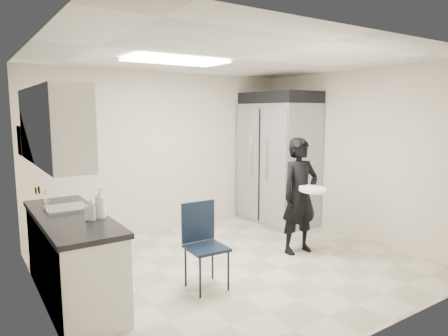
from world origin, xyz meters
TOP-DOWN VIEW (x-y plane):
  - floor at (0.00, 0.00)m, footprint 4.50×4.50m
  - ceiling at (0.00, 0.00)m, footprint 4.50×4.50m
  - back_wall at (0.00, 2.00)m, footprint 4.50×0.00m
  - left_wall at (-2.25, 0.00)m, footprint 0.00×4.00m
  - right_wall at (2.25, 0.00)m, footprint 0.00×4.00m
  - ceiling_panel at (-0.60, 0.40)m, footprint 1.20×0.60m
  - lower_counter at (-1.95, 0.20)m, footprint 0.60×1.90m
  - countertop at (-1.95, 0.20)m, footprint 0.64×1.95m
  - sink at (-1.93, 0.45)m, footprint 0.42×0.40m
  - faucet at (-2.13, 0.45)m, footprint 0.02×0.02m
  - upper_cabinets at (-2.08, 0.20)m, footprint 0.35×1.80m
  - towel_dispenser at (-2.14, 1.35)m, footprint 0.22×0.30m
  - notice_sticker_left at (-2.24, 0.10)m, footprint 0.00×0.12m
  - notice_sticker_right at (-2.24, 0.30)m, footprint 0.00×0.12m
  - commercial_fridge at (1.83, 1.27)m, footprint 0.80×1.35m
  - fridge_compressor at (1.83, 1.27)m, footprint 0.80×1.35m
  - folding_chair at (-0.65, -0.37)m, footprint 0.43×0.43m
  - man_tuxedo at (1.03, -0.09)m, footprint 0.62×0.43m
  - bucket_lid at (1.02, -0.34)m, footprint 0.38×0.38m
  - soap_bottle_a at (-1.72, -0.11)m, footprint 0.16×0.16m
  - soap_bottle_b at (-1.81, -0.11)m, footprint 0.14×0.14m

SIDE VIEW (x-z plane):
  - floor at x=0.00m, z-range 0.00..0.00m
  - lower_counter at x=-1.95m, z-range 0.00..0.86m
  - folding_chair at x=-0.65m, z-range 0.00..0.93m
  - man_tuxedo at x=1.03m, z-range 0.00..1.61m
  - sink at x=-1.93m, z-range 0.80..0.94m
  - countertop at x=-1.95m, z-range 0.86..0.91m
  - bucket_lid at x=1.02m, z-range 0.92..0.96m
  - soap_bottle_b at x=-1.81m, z-range 0.91..1.13m
  - faucet at x=-2.13m, z-range 0.90..1.14m
  - commercial_fridge at x=1.83m, z-range 0.00..2.10m
  - soap_bottle_a at x=-1.72m, z-range 0.91..1.21m
  - notice_sticker_right at x=-2.24m, z-range 1.15..1.21m
  - notice_sticker_left at x=-2.24m, z-range 1.19..1.25m
  - back_wall at x=0.00m, z-range -0.95..3.55m
  - left_wall at x=-2.25m, z-range -0.70..3.30m
  - right_wall at x=2.25m, z-range -0.70..3.30m
  - towel_dispenser at x=-2.14m, z-range 1.45..1.80m
  - upper_cabinets at x=-2.08m, z-range 1.45..2.20m
  - fridge_compressor at x=1.83m, z-range 2.10..2.30m
  - ceiling_panel at x=-0.60m, z-range 2.56..2.58m
  - ceiling at x=0.00m, z-range 2.60..2.60m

